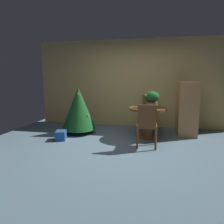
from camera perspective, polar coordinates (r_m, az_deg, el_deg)
ground_plane at (r=4.15m, az=3.41°, el=-10.85°), size 6.60×6.60×0.00m
back_wall_panel at (r=6.08m, az=6.46°, el=8.08°), size 6.00×0.10×2.60m
round_dining_table at (r=4.98m, az=10.28°, el=-1.61°), size 0.93×0.93×0.75m
flower_vase at (r=4.94m, az=11.36°, el=3.78°), size 0.36×0.36×0.41m
wooden_chair_far at (r=5.79m, az=10.48°, el=0.48°), size 0.41×0.45×0.97m
wooden_chair_near at (r=4.19m, az=10.05°, el=-3.32°), size 0.42×0.42×0.93m
holiday_tree at (r=5.34m, az=-9.60°, el=1.07°), size 0.90×0.90×1.23m
gift_box_blue at (r=4.93m, az=-14.53°, el=-6.51°), size 0.30×0.35×0.22m
wooden_cabinet at (r=5.45m, az=20.83°, el=0.88°), size 0.50×0.67×1.37m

